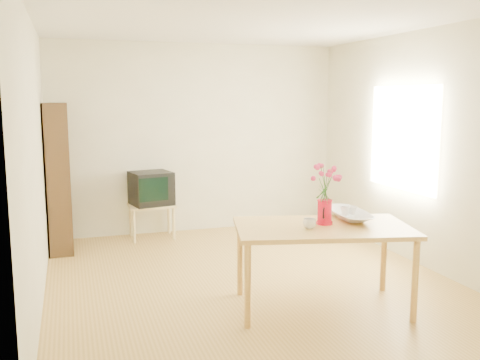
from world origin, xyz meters
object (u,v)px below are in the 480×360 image
object	(u,v)px
pitcher	(324,213)
bowl	(349,196)
table	(323,234)
mug	(310,224)
television	(151,188)

from	to	relation	value
pitcher	bowl	distance (m)	0.36
table	mug	xyz separation A→B (m)	(-0.15, -0.05, 0.12)
table	bowl	distance (m)	0.49
mug	television	size ratio (longest dim) A/B	0.19
pitcher	mug	xyz separation A→B (m)	(-0.20, -0.11, -0.06)
table	television	world-z (taller)	television
pitcher	table	bearing A→B (deg)	-94.47
pitcher	bowl	xyz separation A→B (m)	(0.32, 0.13, 0.11)
mug	bowl	bearing A→B (deg)	177.61
table	television	size ratio (longest dim) A/B	2.87
pitcher	bowl	size ratio (longest dim) A/B	0.49
bowl	television	distance (m)	3.06
table	mug	size ratio (longest dim) A/B	15.11
table	mug	distance (m)	0.20
mug	bowl	xyz separation A→B (m)	(0.51, 0.24, 0.17)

